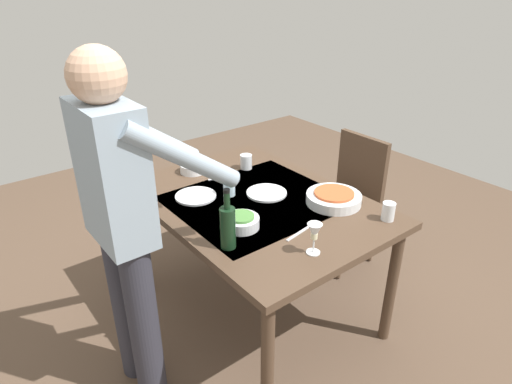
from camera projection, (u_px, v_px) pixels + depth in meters
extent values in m
plane|color=brown|center=(256.00, 309.00, 2.80)|extent=(6.00, 6.00, 0.00)
cube|color=#4C3828|center=(256.00, 203.00, 2.46)|extent=(1.43, 1.03, 0.04)
cube|color=#C6AD89|center=(256.00, 200.00, 2.45)|extent=(0.79, 0.87, 0.00)
cylinder|color=#4C3828|center=(392.00, 286.00, 2.42)|extent=(0.06, 0.06, 0.74)
cylinder|color=#4C3828|center=(249.00, 200.00, 3.33)|extent=(0.06, 0.06, 0.74)
cylinder|color=#4C3828|center=(267.00, 365.00, 1.93)|extent=(0.06, 0.06, 0.74)
cylinder|color=#4C3828|center=(140.00, 240.00, 2.84)|extent=(0.06, 0.06, 0.74)
cube|color=#352114|center=(341.00, 205.00, 3.09)|extent=(0.40, 0.40, 0.04)
cube|color=#4C3828|center=(362.00, 167.00, 3.08)|extent=(0.40, 0.04, 0.45)
cylinder|color=#4C3828|center=(373.00, 235.00, 3.17)|extent=(0.04, 0.04, 0.43)
cylinder|color=#4C3828|center=(337.00, 216.00, 3.40)|extent=(0.04, 0.04, 0.43)
cylinder|color=#4C3828|center=(340.00, 251.00, 2.98)|extent=(0.04, 0.04, 0.43)
cylinder|color=#4C3828|center=(305.00, 230.00, 3.22)|extent=(0.04, 0.04, 0.43)
cylinder|color=#2D2D38|center=(127.00, 304.00, 2.18)|extent=(0.14, 0.14, 0.88)
cylinder|color=#2D2D38|center=(144.00, 327.00, 2.04)|extent=(0.14, 0.14, 0.88)
cube|color=#8C9EAD|center=(113.00, 175.00, 1.78)|extent=(0.36, 0.20, 0.60)
sphere|color=tan|center=(97.00, 75.00, 1.60)|extent=(0.22, 0.22, 0.22)
cylinder|color=#8C9EAD|center=(146.00, 135.00, 2.00)|extent=(0.08, 0.52, 0.40)
cylinder|color=#8C9EAD|center=(184.00, 157.00, 1.76)|extent=(0.08, 0.52, 0.40)
cylinder|color=black|center=(228.00, 228.00, 1.99)|extent=(0.07, 0.07, 0.20)
cylinder|color=black|center=(227.00, 201.00, 1.93)|extent=(0.03, 0.03, 0.08)
cylinder|color=black|center=(227.00, 191.00, 1.90)|extent=(0.03, 0.03, 0.02)
cylinder|color=white|center=(313.00, 252.00, 1.99)|extent=(0.06, 0.06, 0.01)
cylinder|color=white|center=(314.00, 245.00, 1.97)|extent=(0.01, 0.01, 0.07)
cone|color=white|center=(314.00, 231.00, 1.94)|extent=(0.07, 0.07, 0.07)
cylinder|color=beige|center=(314.00, 236.00, 1.95)|extent=(0.03, 0.03, 0.03)
cylinder|color=silver|center=(246.00, 162.00, 2.82)|extent=(0.08, 0.08, 0.09)
cylinder|color=silver|center=(229.00, 186.00, 2.48)|extent=(0.07, 0.07, 0.11)
cylinder|color=silver|center=(388.00, 211.00, 2.23)|extent=(0.07, 0.07, 0.10)
cylinder|color=silver|center=(334.00, 199.00, 2.40)|extent=(0.30, 0.30, 0.05)
cylinder|color=#C6562D|center=(334.00, 195.00, 2.39)|extent=(0.22, 0.22, 0.03)
cylinder|color=silver|center=(241.00, 222.00, 2.18)|extent=(0.18, 0.18, 0.05)
cylinder|color=#4C843D|center=(241.00, 218.00, 2.17)|extent=(0.13, 0.13, 0.03)
cylinder|color=silver|center=(193.00, 168.00, 2.78)|extent=(0.16, 0.16, 0.05)
cylinder|color=tan|center=(193.00, 165.00, 2.77)|extent=(0.12, 0.12, 0.03)
cylinder|color=silver|center=(267.00, 193.00, 2.51)|extent=(0.23, 0.23, 0.01)
cylinder|color=silver|center=(196.00, 196.00, 2.48)|extent=(0.23, 0.23, 0.01)
cube|color=silver|center=(224.00, 177.00, 2.71)|extent=(0.06, 0.20, 0.00)
cube|color=silver|center=(299.00, 233.00, 2.13)|extent=(0.04, 0.18, 0.00)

